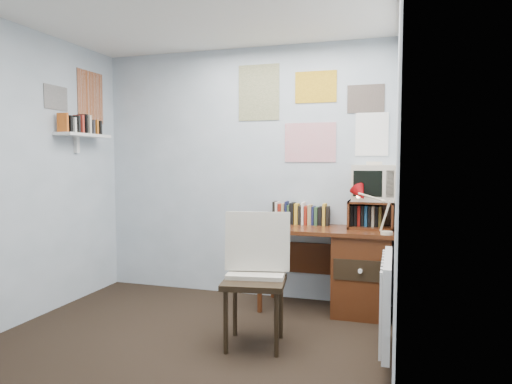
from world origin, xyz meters
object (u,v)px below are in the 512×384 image
desk_lamp (387,213)px  crt_tv (374,181)px  radiator (387,300)px  wall_shelf (83,135)px  desk (356,268)px  tv_riser (371,215)px  desk_chair (254,282)px

desk_lamp → crt_tv: size_ratio=0.97×
radiator → wall_shelf: size_ratio=1.29×
desk → radiator: size_ratio=1.50×
desk → crt_tv: (0.14, 0.13, 0.78)m
desk_lamp → wall_shelf: bearing=166.1°
desk_lamp → tv_riser: desk_lamp is taller
desk → radiator: 0.97m
desk_chair → desk_lamp: (0.92, 0.75, 0.46)m
desk → wall_shelf: size_ratio=1.94×
desk → desk_lamp: bearing=-39.5°
desk_lamp → desk: bearing=123.4°
crt_tv → desk_chair: bearing=-125.2°
radiator → crt_tv: bearing=97.9°
radiator → tv_riser: bearing=99.3°
tv_riser → radiator: 1.15m
tv_riser → wall_shelf: bearing=-169.7°
desk_chair → desk_lamp: size_ratio=2.64×
tv_riser → radiator: size_ratio=0.50×
desk_chair → radiator: 0.95m
radiator → wall_shelf: (-2.86, 0.55, 1.20)m
wall_shelf → desk_chair: bearing=-17.2°
desk_chair → crt_tv: crt_tv is taller
desk_lamp → wall_shelf: 2.92m
desk_chair → wall_shelf: size_ratio=1.55×
tv_riser → wall_shelf: wall_shelf is taller
desk_chair → tv_riser: bearing=46.1°
tv_riser → wall_shelf: size_ratio=0.65×
desk_lamp → crt_tv: (-0.12, 0.35, 0.25)m
desk → radiator: (0.29, -0.93, 0.01)m
desk_chair → wall_shelf: 2.31m
wall_shelf → desk_lamp: bearing=3.2°
desk_chair → desk: bearing=47.7°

